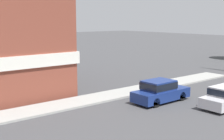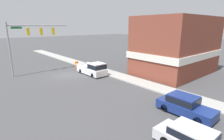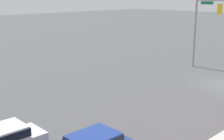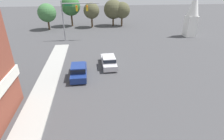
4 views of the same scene
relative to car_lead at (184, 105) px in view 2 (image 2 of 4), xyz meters
name	(u,v)px [view 2 (image 2 of 4)]	position (x,y,z in m)	size (l,w,h in m)	color
ground_plane	(65,75)	(2.16, -17.22, -0.83)	(200.00, 200.00, 0.00)	#424244
sidewalk_curb	(97,69)	(-3.54, -17.22, -0.76)	(2.40, 60.00, 0.14)	#9E9E99
near_signal_assembly	(30,36)	(5.29, -21.27, 4.86)	(8.72, 0.49, 7.65)	gray
car_lead	(184,105)	(0.00, 0.00, 0.00)	(1.80, 4.52, 1.61)	black
pickup_truck_parked	(94,69)	(-1.12, -14.64, 0.12)	(2.04, 5.25, 1.94)	black
construction_barrel	(77,64)	(-1.74, -20.78, -0.30)	(0.62, 0.62, 1.05)	orange
corner_brick_building	(176,46)	(-11.61, -7.69, 3.26)	(13.03, 8.30, 8.41)	brown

